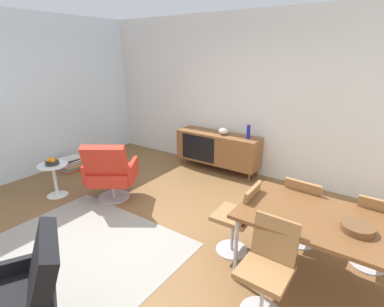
# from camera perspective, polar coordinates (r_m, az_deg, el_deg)

# --- Properties ---
(ground_plane) EXTENTS (8.32, 8.32, 0.00)m
(ground_plane) POSITION_cam_1_polar(r_m,az_deg,el_deg) (3.69, -7.03, -16.22)
(ground_plane) COLOR brown
(wall_back) EXTENTS (6.80, 0.12, 2.80)m
(wall_back) POSITION_cam_1_polar(r_m,az_deg,el_deg) (5.27, 11.72, 10.95)
(wall_back) COLOR silver
(wall_back) RESTS_ON ground_plane
(wall_window_left) EXTENTS (0.12, 5.60, 2.80)m
(wall_window_left) POSITION_cam_1_polar(r_m,az_deg,el_deg) (5.74, -32.69, 8.99)
(wall_window_left) COLOR silver
(wall_window_left) RESTS_ON ground_plane
(sideboard) EXTENTS (1.60, 0.45, 0.72)m
(sideboard) POSITION_cam_1_polar(r_m,az_deg,el_deg) (5.43, 5.07, 1.10)
(sideboard) COLOR brown
(sideboard) RESTS_ON ground_plane
(vase_cobalt) EXTENTS (0.06, 0.06, 0.25)m
(vase_cobalt) POSITION_cam_1_polar(r_m,az_deg,el_deg) (5.06, 11.10, 4.21)
(vase_cobalt) COLOR navy
(vase_cobalt) RESTS_ON sideboard
(vase_sculptural_dark) EXTENTS (0.18, 0.18, 0.12)m
(vase_sculptural_dark) POSITION_cam_1_polar(r_m,az_deg,el_deg) (5.28, 6.24, 4.40)
(vase_sculptural_dark) COLOR beige
(vase_sculptural_dark) RESTS_ON sideboard
(dining_table) EXTENTS (1.60, 0.90, 0.74)m
(dining_table) POSITION_cam_1_polar(r_m,az_deg,el_deg) (2.91, 25.75, -12.47)
(dining_table) COLOR brown
(dining_table) RESTS_ON ground_plane
(wooden_bowl_on_table) EXTENTS (0.26, 0.26, 0.06)m
(wooden_bowl_on_table) POSITION_cam_1_polar(r_m,az_deg,el_deg) (2.81, 29.94, -12.63)
(wooden_bowl_on_table) COLOR brown
(wooden_bowl_on_table) RESTS_ON dining_table
(dining_chair_front_left) EXTENTS (0.41, 0.43, 0.86)m
(dining_chair_front_left) POSITION_cam_1_polar(r_m,az_deg,el_deg) (2.64, 14.73, -20.63)
(dining_chair_front_left) COLOR #9E7042
(dining_chair_front_left) RESTS_ON ground_plane
(dining_chair_near_window) EXTENTS (0.44, 0.41, 0.86)m
(dining_chair_near_window) POSITION_cam_1_polar(r_m,az_deg,el_deg) (3.23, 9.20, -12.06)
(dining_chair_near_window) COLOR #9E7042
(dining_chair_near_window) RESTS_ON ground_plane
(dining_chair_back_right) EXTENTS (0.41, 0.44, 0.86)m
(dining_chair_back_right) POSITION_cam_1_polar(r_m,az_deg,el_deg) (3.50, 32.55, -12.49)
(dining_chair_back_right) COLOR #9E7042
(dining_chair_back_right) RESTS_ON ground_plane
(dining_chair_back_left) EXTENTS (0.43, 0.45, 0.86)m
(dining_chair_back_left) POSITION_cam_1_polar(r_m,az_deg,el_deg) (3.55, 21.17, -10.12)
(dining_chair_back_left) COLOR #9E7042
(dining_chair_back_left) RESTS_ON ground_plane
(lounge_chair_red) EXTENTS (0.90, 0.89, 0.95)m
(lounge_chair_red) POSITION_cam_1_polar(r_m,az_deg,el_deg) (4.45, -15.92, -3.42)
(lounge_chair_red) COLOR red
(lounge_chair_red) RESTS_ON ground_plane
(armchair_black_shell) EXTENTS (0.88, 0.87, 0.95)m
(armchair_black_shell) POSITION_cam_1_polar(r_m,az_deg,el_deg) (2.60, -30.74, -23.91)
(armchair_black_shell) COLOR black
(armchair_black_shell) RESTS_ON ground_plane
(side_table_round) EXTENTS (0.44, 0.44, 0.52)m
(side_table_round) POSITION_cam_1_polar(r_m,az_deg,el_deg) (4.96, -25.55, -4.08)
(side_table_round) COLOR white
(side_table_round) RESTS_ON ground_plane
(fruit_bowl) EXTENTS (0.20, 0.20, 0.11)m
(fruit_bowl) POSITION_cam_1_polar(r_m,az_deg,el_deg) (4.88, -25.96, -1.50)
(fruit_bowl) COLOR #262628
(fruit_bowl) RESTS_ON side_table_round
(magazine_stack) EXTENTS (0.32, 0.41, 0.25)m
(magazine_stack) POSITION_cam_1_polar(r_m,az_deg,el_deg) (5.98, -22.90, -1.89)
(magazine_stack) COLOR red
(magazine_stack) RESTS_ON ground_plane
(area_rug) EXTENTS (2.20, 1.70, 0.01)m
(area_rug) POSITION_cam_1_polar(r_m,az_deg,el_deg) (3.72, -20.53, -17.04)
(area_rug) COLOR gray
(area_rug) RESTS_ON ground_plane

